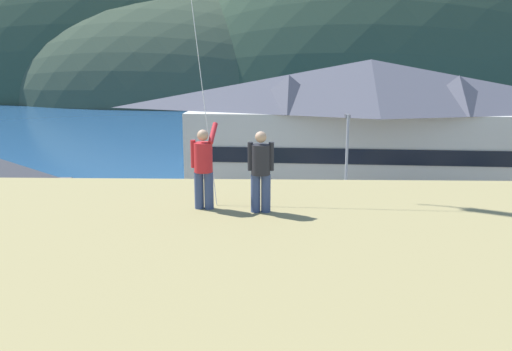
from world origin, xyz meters
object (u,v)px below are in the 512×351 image
(parked_car_corner_spot, at_px, (405,284))
(moored_boat_wharfside, at_px, (205,153))
(storage_shed_near_lot, at_px, (3,199))
(parked_car_mid_row_far, at_px, (137,237))
(parking_light_pole, at_px, (346,166))
(parked_car_front_row_red, at_px, (474,239))
(person_companion, at_px, (261,169))
(wharf_dock, at_px, (237,157))
(parked_car_back_row_left, at_px, (188,285))
(person_kite_flyer, at_px, (203,166))
(parked_car_mid_row_center, at_px, (245,241))
(harbor_lodge, at_px, (368,123))
(parked_car_lone_by_shed, at_px, (60,275))

(parked_car_corner_spot, bearing_deg, moored_boat_wharfside, 110.96)
(storage_shed_near_lot, distance_m, parked_car_corner_spot, 22.19)
(parked_car_mid_row_far, distance_m, parking_light_pole, 12.54)
(parked_car_front_row_red, xyz_separation_m, parking_light_pole, (-6.25, 3.85, 3.09))
(parked_car_front_row_red, relative_size, person_companion, 2.48)
(moored_boat_wharfside, bearing_deg, wharf_dock, 2.02)
(parked_car_back_row_left, bearing_deg, parked_car_corner_spot, 2.08)
(wharf_dock, distance_m, person_kite_flyer, 42.95)
(storage_shed_near_lot, relative_size, parked_car_mid_row_far, 1.63)
(moored_boat_wharfside, relative_size, person_companion, 3.48)
(person_kite_flyer, bearing_deg, parked_car_mid_row_center, 89.51)
(storage_shed_near_lot, height_order, person_companion, person_companion)
(person_kite_flyer, bearing_deg, person_companion, -10.68)
(harbor_lodge, bearing_deg, moored_boat_wharfside, 138.71)
(harbor_lodge, relative_size, parked_car_mid_row_center, 6.77)
(harbor_lodge, bearing_deg, storage_shed_near_lot, -151.41)
(parked_car_back_row_left, distance_m, parked_car_corner_spot, 9.10)
(moored_boat_wharfside, height_order, parked_car_corner_spot, moored_boat_wharfside)
(harbor_lodge, bearing_deg, parked_car_mid_row_far, -135.33)
(parked_car_corner_spot, bearing_deg, wharf_dock, 105.75)
(wharf_dock, height_order, parked_car_mid_row_center, parked_car_mid_row_center)
(wharf_dock, height_order, parked_car_mid_row_far, parked_car_mid_row_far)
(storage_shed_near_lot, bearing_deg, parking_light_pole, 5.74)
(parked_car_corner_spot, height_order, parked_car_mid_row_far, same)
(storage_shed_near_lot, height_order, parked_car_back_row_left, storage_shed_near_lot)
(parked_car_mid_row_center, xyz_separation_m, parked_car_lone_by_shed, (-7.84, -4.55, 0.00))
(parked_car_lone_by_shed, distance_m, parked_car_back_row_left, 5.78)
(parked_car_lone_by_shed, relative_size, person_kite_flyer, 2.30)
(harbor_lodge, distance_m, moored_boat_wharfside, 19.59)
(harbor_lodge, relative_size, parked_car_front_row_red, 6.80)
(parked_car_mid_row_center, distance_m, parked_car_mid_row_far, 5.76)
(moored_boat_wharfside, xyz_separation_m, parked_car_lone_by_shed, (-2.37, -32.02, 0.34))
(parked_car_mid_row_center, relative_size, parked_car_front_row_red, 1.00)
(moored_boat_wharfside, height_order, parked_car_front_row_red, moored_boat_wharfside)
(moored_boat_wharfside, relative_size, parked_car_back_row_left, 1.40)
(moored_boat_wharfside, bearing_deg, parked_car_mid_row_center, -78.73)
(person_companion, bearing_deg, parked_car_lone_by_shed, 131.01)
(parked_car_back_row_left, bearing_deg, parked_car_lone_by_shed, 171.90)
(harbor_lodge, relative_size, parking_light_pole, 4.17)
(parked_car_lone_by_shed, bearing_deg, parked_car_mid_row_far, 67.48)
(wharf_dock, height_order, parked_car_back_row_left, parked_car_back_row_left)
(parked_car_mid_row_center, relative_size, person_kite_flyer, 2.34)
(moored_boat_wharfside, distance_m, parked_car_mid_row_far, 26.94)
(wharf_dock, xyz_separation_m, parked_car_front_row_red, (14.20, -26.89, 0.71))
(wharf_dock, distance_m, parking_light_pole, 24.67)
(parking_light_pole, relative_size, person_companion, 4.05)
(parked_car_mid_row_center, height_order, parking_light_pole, parking_light_pole)
(parked_car_lone_by_shed, height_order, person_companion, person_companion)
(moored_boat_wharfside, bearing_deg, parked_car_mid_row_far, -90.55)
(parked_car_back_row_left, height_order, parking_light_pole, parking_light_pole)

